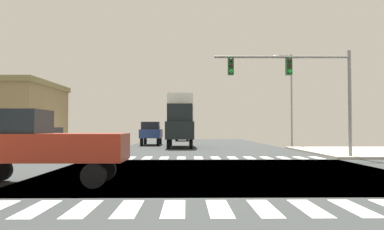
# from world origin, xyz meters

# --- Properties ---
(ground) EXTENTS (90.00, 90.00, 0.05)m
(ground) POSITION_xyz_m (0.00, 0.00, -0.03)
(ground) COLOR #2F3332
(sidewalk_corner_nw) EXTENTS (12.00, 12.00, 0.14)m
(sidewalk_corner_nw) POSITION_xyz_m (-13.00, 12.00, 0.07)
(sidewalk_corner_nw) COLOR #AFA9A3
(sidewalk_corner_nw) RESTS_ON ground
(crosswalk_near) EXTENTS (13.50, 2.00, 0.01)m
(crosswalk_near) POSITION_xyz_m (-0.25, -7.30, 0.00)
(crosswalk_near) COLOR silver
(crosswalk_near) RESTS_ON ground
(crosswalk_far) EXTENTS (13.50, 2.00, 0.01)m
(crosswalk_far) POSITION_xyz_m (-0.25, 7.30, 0.00)
(crosswalk_far) COLOR silver
(crosswalk_far) RESTS_ON ground
(traffic_signal_mast) EXTENTS (8.01, 0.55, 6.30)m
(traffic_signal_mast) POSITION_xyz_m (4.93, 6.93, 4.71)
(traffic_signal_mast) COLOR gray
(traffic_signal_mast) RESTS_ON ground
(street_lamp) EXTENTS (1.78, 0.32, 8.47)m
(street_lamp) POSITION_xyz_m (7.94, 20.05, 5.03)
(street_lamp) COLOR gray
(street_lamp) RESTS_ON ground
(pickup_nearside_1) EXTENTS (2.00, 5.10, 2.35)m
(pickup_nearside_1) POSITION_xyz_m (-5.00, 24.41, 1.29)
(pickup_nearside_1) COLOR black
(pickup_nearside_1) RESTS_ON ground
(sedan_farside_1) EXTENTS (1.80, 4.30, 1.88)m
(sedan_farside_1) POSITION_xyz_m (-2.00, 37.07, 1.12)
(sedan_farside_1) COLOR black
(sedan_farside_1) RESTS_ON ground
(pickup_trailing_2) EXTENTS (5.10, 2.00, 2.35)m
(pickup_trailing_2) POSITION_xyz_m (-6.12, -3.50, 1.29)
(pickup_trailing_2) COLOR black
(pickup_trailing_2) RESTS_ON ground
(box_truck_outer_2) EXTENTS (2.40, 7.20, 4.85)m
(box_truck_outer_2) POSITION_xyz_m (-2.00, 20.04, 2.56)
(box_truck_outer_2) COLOR black
(box_truck_outer_2) RESTS_ON ground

